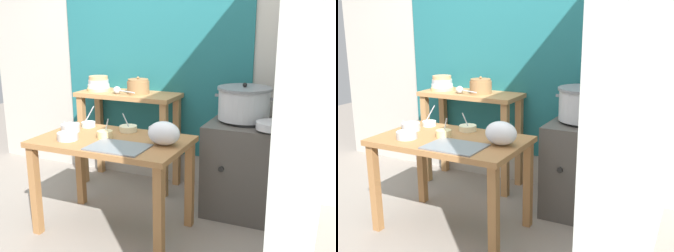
% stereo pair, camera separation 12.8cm
% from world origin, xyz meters
% --- Properties ---
extents(ground_plane, '(9.00, 9.00, 0.00)m').
position_xyz_m(ground_plane, '(0.00, 0.00, 0.00)').
color(ground_plane, gray).
extents(wall_back, '(4.40, 0.12, 2.60)m').
position_xyz_m(wall_back, '(0.08, 1.10, 1.30)').
color(wall_back, '#B2ADA3').
rests_on(wall_back, ground).
extents(wall_right, '(0.30, 3.20, 2.60)m').
position_xyz_m(wall_right, '(1.40, 0.20, 1.30)').
color(wall_right, silver).
rests_on(wall_right, ground).
extents(prep_table, '(1.10, 0.66, 0.72)m').
position_xyz_m(prep_table, '(0.02, -0.02, 0.61)').
color(prep_table, '#9E6B3D').
rests_on(prep_table, ground).
extents(back_shelf_table, '(0.96, 0.40, 0.90)m').
position_xyz_m(back_shelf_table, '(-0.31, 0.83, 0.68)').
color(back_shelf_table, '#B27F4C').
rests_on(back_shelf_table, ground).
extents(stove_block, '(0.60, 0.61, 0.78)m').
position_xyz_m(stove_block, '(0.85, 0.70, 0.38)').
color(stove_block, '#4C4742').
rests_on(stove_block, ground).
extents(steamer_pot, '(0.48, 0.43, 0.30)m').
position_xyz_m(steamer_pot, '(0.81, 0.72, 0.91)').
color(steamer_pot, '#B7BABF').
rests_on(steamer_pot, stove_block).
extents(clay_pot, '(0.20, 0.20, 0.16)m').
position_xyz_m(clay_pot, '(-0.20, 0.83, 0.97)').
color(clay_pot, olive).
rests_on(clay_pot, back_shelf_table).
extents(bowl_stack_enamel, '(0.22, 0.22, 0.14)m').
position_xyz_m(bowl_stack_enamel, '(-0.63, 0.82, 0.96)').
color(bowl_stack_enamel, '#E5C684').
rests_on(bowl_stack_enamel, back_shelf_table).
extents(ladle, '(0.26, 0.11, 0.07)m').
position_xyz_m(ladle, '(-0.37, 0.74, 0.94)').
color(ladle, '#B7BABF').
rests_on(ladle, back_shelf_table).
extents(serving_tray, '(0.40, 0.28, 0.01)m').
position_xyz_m(serving_tray, '(0.17, -0.19, 0.72)').
color(serving_tray, slate).
rests_on(serving_tray, prep_table).
extents(plastic_bag, '(0.23, 0.17, 0.17)m').
position_xyz_m(plastic_bag, '(0.42, -0.00, 0.80)').
color(plastic_bag, white).
rests_on(plastic_bag, prep_table).
extents(wide_pan, '(0.25, 0.25, 0.05)m').
position_xyz_m(wide_pan, '(1.08, 0.49, 0.81)').
color(wide_pan, '#B7BABF').
rests_on(wide_pan, stove_block).
extents(prep_bowl_0, '(0.11, 0.11, 0.15)m').
position_xyz_m(prep_bowl_0, '(-0.04, -0.01, 0.75)').
color(prep_bowl_0, '#E5C684').
rests_on(prep_bowl_0, prep_table).
extents(prep_bowl_1, '(0.14, 0.14, 0.06)m').
position_xyz_m(prep_bowl_1, '(-0.38, 0.03, 0.75)').
color(prep_bowl_1, '#B7BABF').
rests_on(prep_bowl_1, prep_table).
extents(prep_bowl_2, '(0.15, 0.15, 0.14)m').
position_xyz_m(prep_bowl_2, '(-0.26, -0.16, 0.75)').
color(prep_bowl_2, '#B7BABF').
rests_on(prep_bowl_2, prep_table).
extents(prep_bowl_3, '(0.14, 0.14, 0.14)m').
position_xyz_m(prep_bowl_3, '(0.03, 0.21, 0.74)').
color(prep_bowl_3, beige).
rests_on(prep_bowl_3, prep_table).
extents(prep_bowl_4, '(0.15, 0.15, 0.06)m').
position_xyz_m(prep_bowl_4, '(0.29, 0.21, 0.75)').
color(prep_bowl_4, '#B7BABF').
rests_on(prep_bowl_4, prep_table).
extents(prep_bowl_5, '(0.11, 0.11, 0.17)m').
position_xyz_m(prep_bowl_5, '(-0.34, 0.21, 0.74)').
color(prep_bowl_5, silver).
rests_on(prep_bowl_5, prep_table).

